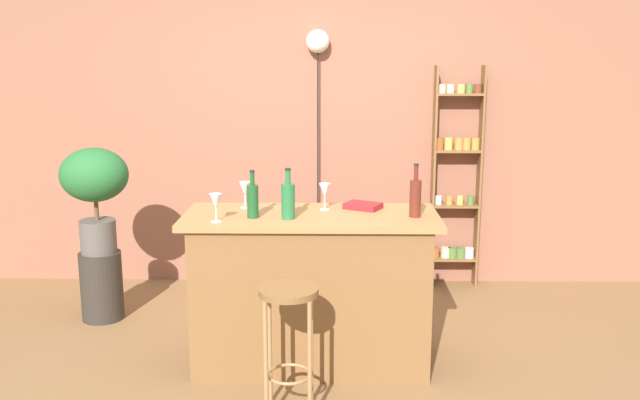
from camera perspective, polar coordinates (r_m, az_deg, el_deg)
name	(u,v)px	position (r m, az deg, el deg)	size (l,w,h in m)	color
ground	(310,384)	(4.14, -0.85, -15.09)	(12.00, 12.00, 0.00)	brown
back_wall	(317,115)	(5.66, -0.27, 7.05)	(6.40, 0.10, 2.80)	#8C5642
kitchen_counter	(311,289)	(4.23, -0.74, -7.42)	(1.52, 0.63, 0.95)	brown
bar_stool	(289,323)	(3.63, -2.61, -10.15)	(0.31, 0.31, 0.71)	#997047
spice_shelf	(456,179)	(5.67, 11.25, 1.74)	(0.39, 0.14, 1.81)	brown
plant_stool	(102,286)	(5.24, -17.70, -6.80)	(0.30, 0.30, 0.50)	#2D2823
potted_plant	(95,185)	(5.06, -18.23, 1.19)	(0.48, 0.43, 0.76)	#514C47
bottle_soda_blue	(415,197)	(4.03, 7.94, 0.25)	(0.07, 0.07, 0.32)	#5B2319
bottle_sauce_amber	(253,200)	(4.00, -5.62, 0.01)	(0.07, 0.07, 0.28)	#194C23
bottle_olive_oil	(288,200)	(3.96, -2.67, 0.02)	(0.08, 0.08, 0.30)	#236638
wine_glass_left	(216,202)	(3.92, -8.68, -0.15)	(0.07, 0.07, 0.16)	silver
wine_glass_center	(245,189)	(4.26, -6.27, 0.89)	(0.07, 0.07, 0.16)	silver
wine_glass_right	(325,191)	(4.18, 0.39, 0.75)	(0.07, 0.07, 0.16)	silver
cookbook	(363,206)	(4.24, 3.59, -0.49)	(0.21, 0.15, 0.04)	maroon
pendant_globe_light	(318,47)	(5.53, -0.19, 12.62)	(0.18, 0.18, 2.08)	black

